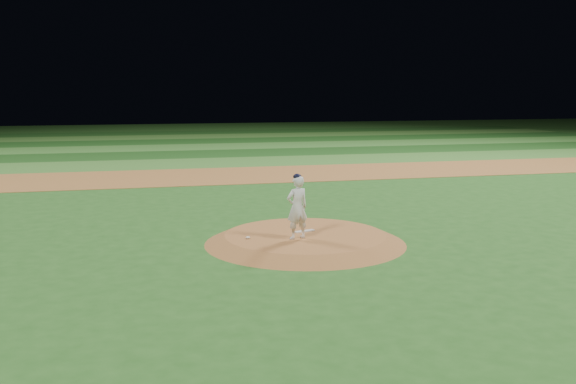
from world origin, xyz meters
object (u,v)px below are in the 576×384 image
Objects in this scene: pitchers_mound at (305,239)px; pitching_rubber at (305,231)px; pitcher_on_mound at (297,207)px; rosin_bag at (248,238)px.

pitchers_mound is 0.34m from pitching_rubber.
pitching_rubber is 0.34× the size of pitcher_on_mound.
rosin_bag is 0.07× the size of pitcher_on_mound.
rosin_bag is (-1.68, -0.47, 0.02)m from pitching_rubber.
pitcher_on_mound is (1.27, -0.30, 0.82)m from rosin_bag.
pitchers_mound is 9.17× the size of pitching_rubber.
pitchers_mound is 1.64m from rosin_bag.
pitching_rubber is 1.21m from pitcher_on_mound.
pitching_rubber is 5.14× the size of rosin_bag.
pitcher_on_mound is (-0.35, -0.47, 0.98)m from pitchers_mound.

